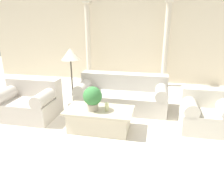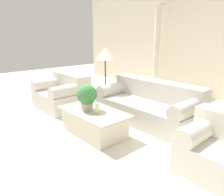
% 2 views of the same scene
% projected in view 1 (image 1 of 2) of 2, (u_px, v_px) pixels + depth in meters
% --- Properties ---
extents(ground_plane, '(16.00, 16.00, 0.00)m').
position_uv_depth(ground_plane, '(109.00, 122.00, 4.61)').
color(ground_plane, silver).
extents(wall_back, '(10.00, 0.06, 3.20)m').
position_uv_depth(wall_back, '(131.00, 33.00, 7.16)').
color(wall_back, beige).
rests_on(wall_back, ground_plane).
extents(sofa_long, '(2.11, 0.95, 0.80)m').
position_uv_depth(sofa_long, '(122.00, 95.00, 5.25)').
color(sofa_long, '#B7B2A8').
rests_on(sofa_long, ground_plane).
extents(loveseat, '(1.20, 0.95, 0.80)m').
position_uv_depth(loveseat, '(30.00, 101.00, 4.81)').
color(loveseat, beige).
rests_on(loveseat, ground_plane).
extents(coffee_table, '(1.29, 0.71, 0.43)m').
position_uv_depth(coffee_table, '(99.00, 119.00, 4.23)').
color(coffee_table, beige).
rests_on(coffee_table, ground_plane).
extents(potted_plant, '(0.36, 0.36, 0.46)m').
position_uv_depth(potted_plant, '(93.00, 97.00, 4.04)').
color(potted_plant, '#B2A893').
rests_on(potted_plant, coffee_table).
extents(pillar_candle, '(0.07, 0.07, 0.16)m').
position_uv_depth(pillar_candle, '(107.00, 107.00, 4.06)').
color(pillar_candle, beige).
rests_on(pillar_candle, coffee_table).
extents(floor_lamp, '(0.43, 0.43, 1.41)m').
position_uv_depth(floor_lamp, '(70.00, 58.00, 5.07)').
color(floor_lamp, '#4C473D').
rests_on(floor_lamp, ground_plane).
extents(column_left, '(0.23, 0.23, 2.56)m').
position_uv_depth(column_left, '(88.00, 43.00, 7.15)').
color(column_left, beige).
rests_on(column_left, ground_plane).
extents(column_right, '(0.23, 0.23, 2.56)m').
position_uv_depth(column_right, '(166.00, 45.00, 6.67)').
color(column_right, beige).
rests_on(column_right, ground_plane).
extents(armchair, '(0.91, 0.79, 0.77)m').
position_uv_depth(armchair, '(205.00, 112.00, 4.24)').
color(armchair, beige).
rests_on(armchair, ground_plane).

